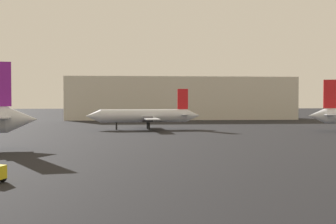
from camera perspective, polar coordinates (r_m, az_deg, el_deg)
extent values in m
cone|color=silver|center=(56.09, -19.23, -0.97)|extent=(4.16, 3.88, 3.34)
cube|color=silver|center=(56.34, -21.54, -0.64)|extent=(3.30, 7.72, 0.14)
cone|color=silver|center=(88.86, 19.65, -0.49)|extent=(4.00, 3.77, 3.09)
cube|color=silver|center=(89.29, 20.98, -0.30)|extent=(3.54, 7.30, 0.13)
cube|color=red|center=(89.35, 21.27, 2.31)|extent=(2.67, 0.85, 5.68)
cylinder|color=silver|center=(88.01, -3.30, -0.52)|extent=(18.20, 4.19, 2.74)
cone|color=silver|center=(87.54, -10.16, -0.55)|extent=(3.23, 2.98, 2.74)
cone|color=silver|center=(89.72, 3.40, -0.48)|extent=(3.23, 2.98, 2.74)
cube|color=silver|center=(88.12, -2.71, -0.78)|extent=(4.18, 18.69, 0.17)
cube|color=silver|center=(89.32, 2.24, -0.31)|extent=(2.16, 6.03, 0.11)
cube|color=red|center=(89.20, 2.02, 1.78)|extent=(2.26, 0.39, 4.32)
cylinder|color=#4C4C54|center=(84.57, -2.80, -0.98)|extent=(2.21, 1.43, 1.27)
cylinder|color=#4C4C54|center=(91.57, -3.30, -0.78)|extent=(2.21, 1.43, 1.27)
cube|color=black|center=(87.70, -7.05, -1.93)|extent=(0.38, 0.38, 1.52)
cube|color=black|center=(86.82, -2.60, -1.96)|extent=(0.38, 0.38, 1.52)
cube|color=black|center=(89.61, -2.81, -1.84)|extent=(0.38, 0.38, 1.52)
cylinder|color=black|center=(34.15, -21.63, -8.36)|extent=(0.63, 0.39, 0.60)
cube|color=beige|center=(138.58, 1.69, 1.86)|extent=(73.00, 19.28, 13.57)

